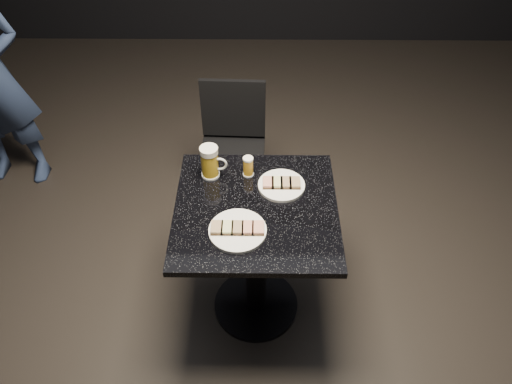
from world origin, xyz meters
TOP-DOWN VIEW (x-y plane):
  - floor at (0.00, 0.00)m, footprint 6.00×6.00m
  - plate_large at (-0.07, -0.14)m, footprint 0.24×0.24m
  - plate_small at (0.11, 0.13)m, footprint 0.21×0.21m
  - table at (0.00, 0.00)m, footprint 0.70×0.70m
  - beer_mug at (-0.21, 0.20)m, footprint 0.12×0.08m
  - beer_tumbler at (-0.04, 0.21)m, footprint 0.05×0.05m
  - chair at (-0.14, 0.75)m, footprint 0.38×0.38m
  - canapes_on_plate_large at (-0.07, -0.14)m, footprint 0.22×0.07m
  - canapes_on_plate_small at (0.11, 0.13)m, footprint 0.17×0.07m

SIDE VIEW (x-z plane):
  - floor at x=0.00m, z-range 0.00..0.00m
  - chair at x=-0.14m, z-range 0.07..0.92m
  - table at x=0.00m, z-range 0.13..0.88m
  - plate_large at x=-0.07m, z-range 0.75..0.76m
  - plate_small at x=0.11m, z-range 0.75..0.76m
  - canapes_on_plate_large at x=-0.07m, z-range 0.76..0.78m
  - canapes_on_plate_small at x=0.11m, z-range 0.76..0.78m
  - beer_tumbler at x=-0.04m, z-range 0.75..0.85m
  - beer_mug at x=-0.21m, z-range 0.75..0.91m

